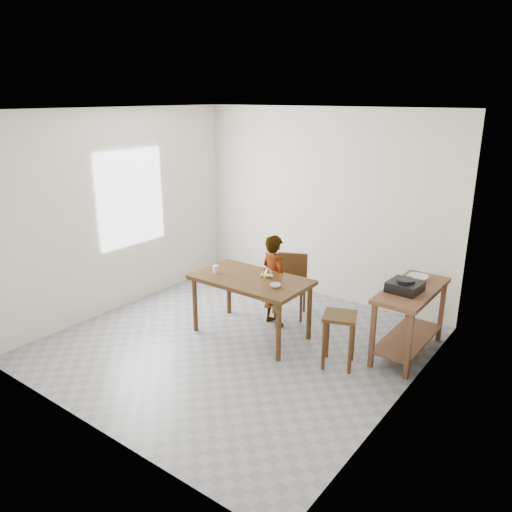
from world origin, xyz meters
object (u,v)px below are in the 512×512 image
Objects in this scene: stool at (339,340)px; child at (274,281)px; dining_table at (251,307)px; prep_counter at (409,321)px; dining_chair at (290,287)px.

child is at bearing 159.37° from stool.
dining_table is 1.17× the size of prep_counter.
child reaches higher than dining_chair.
dining_table is 1.21m from stool.
dining_chair is (0.08, 0.76, 0.04)m from dining_table.
dining_table is at bearing -157.85° from prep_counter.
dining_chair is at bearing 177.94° from prep_counter.
dining_table is 1.17× the size of child.
dining_table is 2.31× the size of stool.
child is at bearing -118.30° from dining_chair.
dining_table is 0.76m from dining_chair.
prep_counter is 1.98× the size of stool.
prep_counter is at bearing 54.55° from stool.
dining_chair is (0.02, 0.34, -0.19)m from child.
child is 1.27m from stool.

